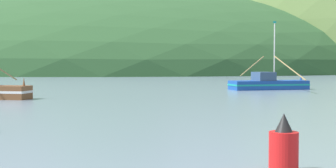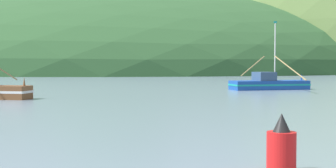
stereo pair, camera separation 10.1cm
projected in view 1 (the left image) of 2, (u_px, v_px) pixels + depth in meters
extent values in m
ellipsoid|color=#2D562D|center=(22.00, 67.00, 257.97)|extent=(105.85, 84.68, 63.66)
ellipsoid|color=#2D562D|center=(111.00, 68.00, 240.58)|extent=(93.87, 75.10, 104.54)
ellipsoid|color=#2D562D|center=(117.00, 70.00, 180.08)|extent=(210.62, 168.50, 50.91)
cone|color=brown|center=(24.00, 81.00, 39.50)|extent=(0.25, 0.25, 0.70)
cylinder|color=#997F4C|center=(5.00, 73.00, 42.79)|extent=(1.15, 3.48, 1.43)
cube|color=#19479E|center=(269.00, 85.00, 53.51)|extent=(8.50, 4.08, 0.94)
cube|color=teal|center=(269.00, 85.00, 53.51)|extent=(8.58, 4.12, 0.17)
cone|color=#19479E|center=(301.00, 77.00, 54.43)|extent=(0.23, 0.23, 0.70)
cube|color=#334C6B|center=(264.00, 76.00, 53.32)|extent=(2.24, 2.62, 0.91)
cylinder|color=silver|center=(274.00, 52.00, 53.52)|extent=(0.12, 0.12, 6.01)
cube|color=teal|center=(275.00, 22.00, 53.38)|extent=(0.36, 0.10, 0.20)
cylinder|color=#997F4C|center=(251.00, 67.00, 57.68)|extent=(1.30, 6.18, 2.35)
cylinder|color=#997F4C|center=(289.00, 68.00, 49.17)|extent=(1.30, 6.18, 2.35)
cylinder|color=red|center=(284.00, 152.00, 13.65)|extent=(0.79, 0.79, 1.07)
cone|color=black|center=(284.00, 122.00, 13.61)|extent=(0.47, 0.47, 0.50)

